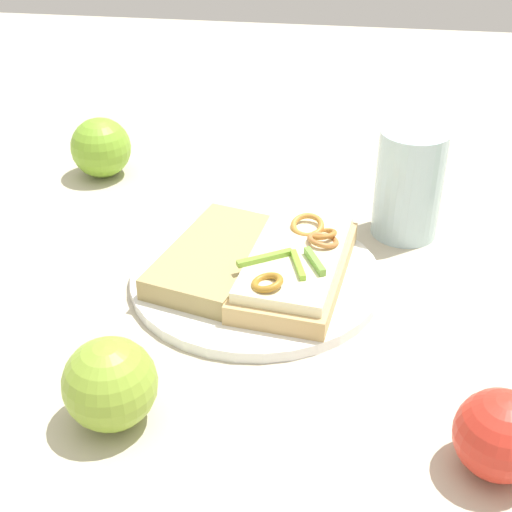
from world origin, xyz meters
TOP-DOWN VIEW (x-y plane):
  - ground_plane at (0.00, 0.00)m, footprint 2.00×2.00m
  - plate at (0.00, 0.00)m, footprint 0.26×0.26m
  - sandwich at (-0.04, 0.00)m, footprint 0.12×0.20m
  - bread_slice_side at (0.04, -0.01)m, footprint 0.13×0.19m
  - apple_1 at (0.24, -0.22)m, footprint 0.08×0.08m
  - apple_2 at (-0.21, 0.22)m, footprint 0.08×0.08m
  - apple_3 at (0.09, 0.21)m, footprint 0.10×0.10m
  - drinking_glass at (-0.15, -0.13)m, footprint 0.08×0.08m

SIDE VIEW (x-z plane):
  - ground_plane at x=0.00m, z-range 0.00..0.00m
  - plate at x=0.00m, z-range 0.00..0.01m
  - bread_slice_side at x=0.04m, z-range 0.01..0.03m
  - sandwich at x=-0.04m, z-range 0.01..0.05m
  - apple_2 at x=-0.21m, z-range 0.00..0.07m
  - apple_3 at x=0.09m, z-range 0.00..0.08m
  - apple_1 at x=0.24m, z-range 0.00..0.08m
  - drinking_glass at x=-0.15m, z-range 0.00..0.13m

